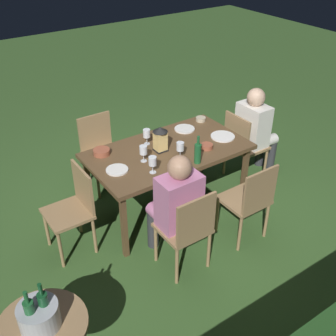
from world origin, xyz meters
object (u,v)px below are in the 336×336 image
chair_head_far (74,207)px  wine_glass_b (143,151)px  person_in_pink (175,203)px  chair_side_right_b (187,228)px  wine_glass_d (153,162)px  bowl_olives (102,152)px  green_bottle_on_table (198,153)px  plate_b (223,136)px  wine_glass_c (147,134)px  ice_bucket (39,314)px  person_in_cream (256,128)px  bowl_dip (207,146)px  wine_glass_a (180,147)px  bowl_salad (201,119)px  chair_head_near (243,144)px  bowl_bread (159,137)px  chair_side_left_b (101,149)px  plate_a (117,170)px  lantern_centerpiece (160,138)px  dining_table (168,154)px  plate_c (185,129)px  chair_side_right_a (249,199)px

chair_head_far → wine_glass_b: 0.84m
person_in_pink → chair_side_right_b: bearing=90.0°
wine_glass_b → wine_glass_d: same height
chair_side_right_b → bowl_olives: chair_side_right_b is taller
green_bottle_on_table → plate_b: (-0.55, -0.26, -0.10)m
wine_glass_c → ice_bucket: 2.20m
person_in_cream → bowl_dip: (0.93, 0.21, 0.15)m
wine_glass_a → wine_glass_c: 0.44m
wine_glass_d → bowl_salad: wine_glass_d is taller
chair_head_near → bowl_bread: size_ratio=6.09×
bowl_salad → bowl_dip: bearing=57.3°
chair_side_right_b → green_bottle_on_table: bearing=-134.4°
chair_side_right_b → bowl_dip: bearing=-138.2°
chair_side_left_b → bowl_salad: 1.21m
person_in_cream → bowl_bread: bearing=-11.5°
chair_head_far → plate_a: bearing=172.6°
lantern_centerpiece → green_bottle_on_table: bearing=112.7°
dining_table → wine_glass_d: 0.49m
plate_c → person_in_pink: bearing=49.6°
plate_a → bowl_bread: (-0.68, -0.31, 0.01)m
plate_b → bowl_olives: bearing=-18.2°
chair_head_near → wine_glass_c: 1.27m
bowl_dip → chair_side_left_b: bearing=-56.0°
chair_side_left_b → plate_c: 1.01m
wine_glass_a → wine_glass_d: bearing=11.6°
green_bottle_on_table → bowl_dip: bearing=-146.6°
wine_glass_a → bowl_dip: (-0.33, 0.01, -0.09)m
ice_bucket → chair_side_right_a: bearing=-170.7°
dining_table → bowl_bread: (-0.05, -0.25, 0.08)m
bowl_salad → bowl_dip: size_ratio=0.91×
ice_bucket → plate_a: bearing=-135.8°
lantern_centerpiece → plate_c: bearing=-153.9°
dining_table → green_bottle_on_table: size_ratio=5.69×
plate_c → bowl_olives: bearing=-1.9°
plate_c → chair_head_far: bearing=10.1°
person_in_pink → chair_side_left_b: person_in_pink is taller
green_bottle_on_table → bowl_olives: bearing=-43.8°
chair_side_left_b → chair_head_far: (0.70, 0.85, 0.00)m
chair_head_far → bowl_bread: (-1.13, -0.25, 0.29)m
chair_side_left_b → bowl_olives: (0.23, 0.55, 0.30)m
plate_a → ice_bucket: (1.17, 1.14, -0.04)m
plate_a → bowl_bread: size_ratio=1.49×
lantern_centerpiece → green_bottle_on_table: (-0.17, 0.40, -0.04)m
chair_head_near → bowl_salad: 0.59m
wine_glass_b → plate_a: (0.30, 0.00, -0.11)m
chair_head_near → wine_glass_d: wine_glass_d is taller
chair_head_far → lantern_centerpiece: bearing=-178.5°
bowl_dip → bowl_olives: bearing=-28.0°
chair_side_left_b → green_bottle_on_table: size_ratio=3.00×
plate_b → ice_bucket: (2.43, 1.08, -0.04)m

